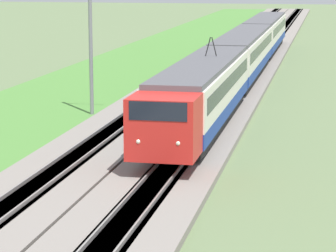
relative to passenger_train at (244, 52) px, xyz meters
name	(u,v)px	position (x,y,z in m)	size (l,w,h in m)	color
ballast_main	(164,94)	(-8.79, 4.54, -2.12)	(240.00, 4.40, 0.30)	gray
ballast_adjacent	(229,96)	(-8.79, 0.00, -2.12)	(240.00, 4.40, 0.30)	gray
track_main	(164,94)	(-8.79, 4.54, -2.11)	(240.00, 1.57, 0.45)	#4C4238
track_adjacent	(229,96)	(-8.79, 0.00, -2.11)	(240.00, 1.57, 0.45)	#4C4238
grass_verge	(88,93)	(-8.79, 9.96, -2.21)	(240.00, 12.52, 0.12)	#4C8438
passenger_train	(244,52)	(0.00, 0.00, 0.00)	(62.68, 2.97, 4.88)	red
catenary_mast_mid	(91,36)	(-16.92, 7.17, 2.48)	(0.22, 2.56, 9.21)	slate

